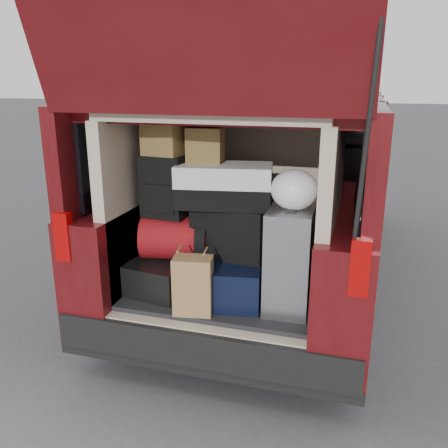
{
  "coord_description": "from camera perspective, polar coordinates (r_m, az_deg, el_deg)",
  "views": [
    {
      "loc": [
        0.84,
        -2.64,
        1.93
      ],
      "look_at": [
        -0.01,
        0.2,
        1.02
      ],
      "focal_mm": 38.0,
      "sensor_mm": 36.0,
      "label": 1
    }
  ],
  "objects": [
    {
      "name": "grocery_sack_lower",
      "position": [
        3.1,
        -7.24,
        10.24
      ],
      "size": [
        0.26,
        0.23,
        0.22
      ],
      "primitive_type": "cube",
      "rotation": [
        0.0,
        0.0,
        -0.13
      ],
      "color": "olive",
      "rests_on": "backpack"
    },
    {
      "name": "red_duffel",
      "position": [
        3.2,
        -5.81,
        -1.64
      ],
      "size": [
        0.49,
        0.37,
        0.29
      ],
      "primitive_type": "cube",
      "rotation": [
        0.0,
        0.0,
        0.17
      ],
      "color": "maroon",
      "rests_on": "black_hardshell"
    },
    {
      "name": "ground",
      "position": [
        3.38,
        -0.82,
        -17.76
      ],
      "size": [
        80.0,
        80.0,
        0.0
      ],
      "primitive_type": "plane",
      "color": "#3C3C3F",
      "rests_on": "ground"
    },
    {
      "name": "twotone_duffel",
      "position": [
        3.01,
        0.01,
        4.67
      ],
      "size": [
        0.64,
        0.41,
        0.27
      ],
      "primitive_type": "cube",
      "rotation": [
        0.0,
        0.0,
        0.17
      ],
      "color": "white",
      "rests_on": "black_soft_case"
    },
    {
      "name": "black_hardshell",
      "position": [
        3.29,
        -7.01,
        -5.85
      ],
      "size": [
        0.46,
        0.58,
        0.21
      ],
      "primitive_type": "cube",
      "rotation": [
        0.0,
        0.0,
        -0.15
      ],
      "color": "black",
      "rests_on": "load_floor"
    },
    {
      "name": "grocery_sack_upper",
      "position": [
        3.06,
        -2.25,
        9.5
      ],
      "size": [
        0.24,
        0.2,
        0.22
      ],
      "primitive_type": "cube",
      "rotation": [
        0.0,
        0.0,
        0.11
      ],
      "color": "olive",
      "rests_on": "twotone_duffel"
    },
    {
      "name": "navy_hardshell",
      "position": [
        3.15,
        0.21,
        -6.35
      ],
      "size": [
        0.56,
        0.65,
        0.26
      ],
      "primitive_type": "cube",
      "rotation": [
        0.0,
        0.0,
        0.15
      ],
      "color": "black",
      "rests_on": "load_floor"
    },
    {
      "name": "backpack",
      "position": [
        3.12,
        -7.21,
        4.49
      ],
      "size": [
        0.29,
        0.19,
        0.4
      ],
      "primitive_type": "cube",
      "rotation": [
        0.0,
        0.0,
        -0.06
      ],
      "color": "black",
      "rests_on": "red_duffel"
    },
    {
      "name": "silver_roller",
      "position": [
        2.95,
        7.93,
        -4.14
      ],
      "size": [
        0.28,
        0.43,
        0.64
      ],
      "primitive_type": "cube",
      "rotation": [
        0.0,
        0.0,
        0.02
      ],
      "color": "white",
      "rests_on": "load_floor"
    },
    {
      "name": "kraft_bag",
      "position": [
        2.9,
        -3.74,
        -7.39
      ],
      "size": [
        0.26,
        0.19,
        0.36
      ],
      "primitive_type": "cube",
      "rotation": [
        0.0,
        0.0,
        0.17
      ],
      "color": "olive",
      "rests_on": "load_floor"
    },
    {
      "name": "load_floor",
      "position": [
        3.46,
        0.55,
        -11.51
      ],
      "size": [
        1.24,
        1.05,
        0.55
      ],
      "primitive_type": "cube",
      "color": "black",
      "rests_on": "ground"
    },
    {
      "name": "black_soft_case",
      "position": [
        3.1,
        0.91,
        -0.82
      ],
      "size": [
        0.5,
        0.32,
        0.34
      ],
      "primitive_type": "cube",
      "rotation": [
        0.0,
        0.0,
        -0.08
      ],
      "color": "black",
      "rests_on": "navy_hardshell"
    },
    {
      "name": "minivan",
      "position": [
        4.69,
        5.94,
        4.42
      ],
      "size": [
        1.9,
        5.35,
        2.77
      ],
      "color": "black",
      "rests_on": "ground"
    },
    {
      "name": "plastic_bag_right",
      "position": [
        2.79,
        8.47,
        4.1
      ],
      "size": [
        0.28,
        0.26,
        0.24
      ],
      "primitive_type": "ellipsoid",
      "rotation": [
        0.0,
        0.0,
        0.01
      ],
      "color": "white",
      "rests_on": "silver_roller"
    }
  ]
}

